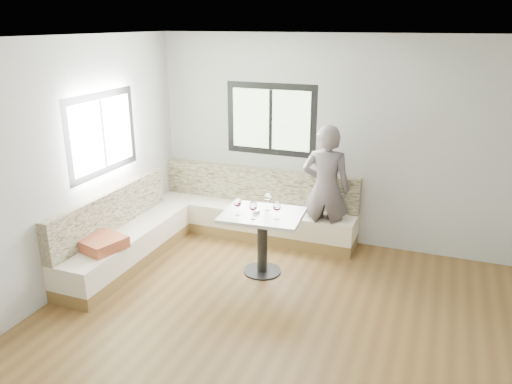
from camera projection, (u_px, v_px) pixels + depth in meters
room at (267, 198)px, 4.53m from camera, size 5.01×5.01×2.81m
banquette at (200, 224)px, 6.75m from camera, size 2.90×2.80×0.95m
table at (262, 228)px, 5.97m from camera, size 0.99×0.80×0.77m
person at (326, 189)px, 6.50m from camera, size 0.67×0.48×1.72m
olive_ramekin at (256, 211)px, 5.92m from camera, size 0.09×0.09×0.04m
wine_glass_a at (237, 203)px, 5.82m from camera, size 0.10×0.10×0.21m
wine_glass_b at (253, 207)px, 5.70m from camera, size 0.10×0.10×0.21m
wine_glass_c at (277, 207)px, 5.70m from camera, size 0.10×0.10×0.21m
wine_glass_d at (268, 198)px, 5.97m from camera, size 0.10×0.10×0.21m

